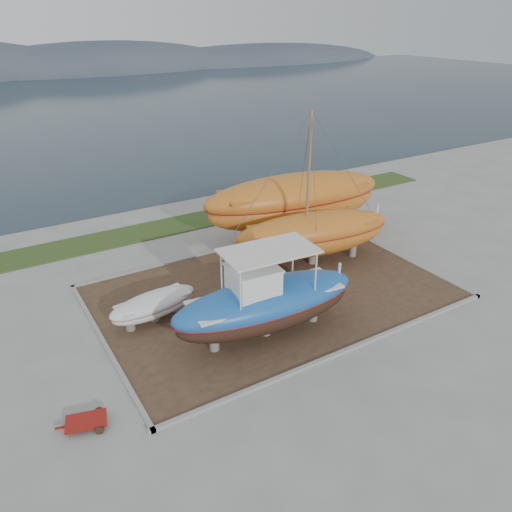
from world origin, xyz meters
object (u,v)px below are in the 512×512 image
red_trailer (86,423)px  white_dinghy (154,308)px  orange_sailboat (316,192)px  blue_caique (266,294)px  orange_bare_hull (294,207)px

red_trailer → white_dinghy: bearing=63.8°
orange_sailboat → blue_caique: bearing=-132.1°
blue_caique → orange_bare_hull: bearing=52.6°
orange_bare_hull → red_trailer: bearing=-141.1°
white_dinghy → orange_sailboat: (10.34, 0.94, 3.83)m
blue_caique → orange_sailboat: size_ratio=0.94×
white_dinghy → red_trailer: (-4.69, -5.32, -0.59)m
orange_bare_hull → red_trailer: (-16.46, -10.25, -1.97)m
orange_sailboat → orange_bare_hull: orange_sailboat is taller
orange_sailboat → red_trailer: 16.87m
blue_caique → orange_bare_hull: size_ratio=0.72×
orange_sailboat → red_trailer: bearing=-146.7°
white_dinghy → orange_bare_hull: (11.77, 4.93, 1.38)m
orange_sailboat → red_trailer: orange_sailboat is taller
white_dinghy → red_trailer: 7.12m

